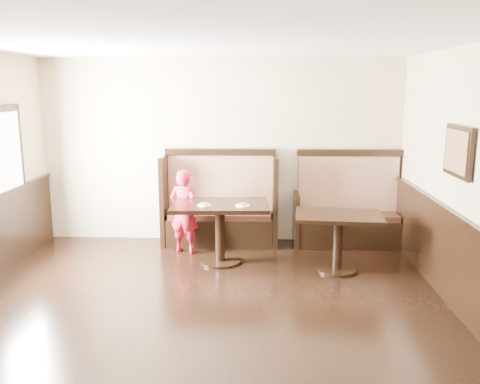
# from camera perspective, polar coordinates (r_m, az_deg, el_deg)

# --- Properties ---
(ground) EXTENTS (7.00, 7.00, 0.00)m
(ground) POSITION_cam_1_polar(r_m,az_deg,el_deg) (4.90, -5.29, -17.28)
(ground) COLOR black
(ground) RESTS_ON ground
(room_shell) EXTENTS (7.00, 7.00, 7.00)m
(room_shell) POSITION_cam_1_polar(r_m,az_deg,el_deg) (4.92, -8.50, -8.66)
(room_shell) COLOR #C8B991
(room_shell) RESTS_ON ground
(booth_main) EXTENTS (1.75, 0.72, 1.45)m
(booth_main) POSITION_cam_1_polar(r_m,az_deg,el_deg) (7.79, -2.25, -1.97)
(booth_main) COLOR black
(booth_main) RESTS_ON ground
(booth_neighbor) EXTENTS (1.65, 0.72, 1.45)m
(booth_neighbor) POSITION_cam_1_polar(r_m,az_deg,el_deg) (7.89, 12.02, -2.39)
(booth_neighbor) COLOR black
(booth_neighbor) RESTS_ON ground
(table_main) EXTENTS (1.34, 0.88, 0.83)m
(table_main) POSITION_cam_1_polar(r_m,az_deg,el_deg) (6.88, -2.27, -2.88)
(table_main) COLOR black
(table_main) RESTS_ON ground
(table_neighbor) EXTENTS (1.15, 0.81, 0.77)m
(table_neighbor) POSITION_cam_1_polar(r_m,az_deg,el_deg) (6.70, 10.97, -4.06)
(table_neighbor) COLOR black
(table_neighbor) RESTS_ON ground
(child) EXTENTS (0.52, 0.42, 1.22)m
(child) POSITION_cam_1_polar(r_m,az_deg,el_deg) (7.35, -6.27, -2.19)
(child) COLOR red
(child) RESTS_ON ground
(pizza_plate_left) EXTENTS (0.18, 0.18, 0.03)m
(pizza_plate_left) POSITION_cam_1_polar(r_m,az_deg,el_deg) (6.73, -4.03, -1.41)
(pizza_plate_left) COLOR white
(pizza_plate_left) RESTS_ON table_main
(pizza_plate_right) EXTENTS (0.19, 0.19, 0.03)m
(pizza_plate_right) POSITION_cam_1_polar(r_m,az_deg,el_deg) (6.69, 0.27, -1.46)
(pizza_plate_right) COLOR white
(pizza_plate_right) RESTS_ON table_main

